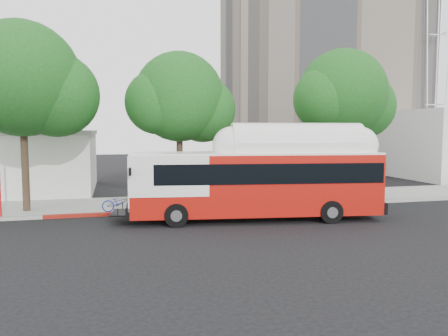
{
  "coord_description": "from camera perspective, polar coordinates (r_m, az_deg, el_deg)",
  "views": [
    {
      "loc": [
        -4.64,
        -18.43,
        4.3
      ],
      "look_at": [
        0.82,
        3.0,
        2.35
      ],
      "focal_mm": 35.0,
      "sensor_mm": 36.0,
      "label": 1
    }
  ],
  "objects": [
    {
      "name": "ground",
      "position": [
        19.49,
        -0.16,
        -7.71
      ],
      "size": [
        120.0,
        120.0,
        0.0
      ],
      "primitive_type": "plane",
      "color": "black",
      "rests_on": "ground"
    },
    {
      "name": "sidewalk",
      "position": [
        25.71,
        -3.71,
        -4.43
      ],
      "size": [
        60.0,
        5.0,
        0.15
      ],
      "primitive_type": "cube",
      "color": "gray",
      "rests_on": "ground"
    },
    {
      "name": "curb_strip",
      "position": [
        23.2,
        -2.52,
        -5.46
      ],
      "size": [
        60.0,
        0.3,
        0.15
      ],
      "primitive_type": "cube",
      "color": "gray",
      "rests_on": "ground"
    },
    {
      "name": "red_curb_segment",
      "position": [
        22.79,
        -9.97,
        -5.71
      ],
      "size": [
        10.0,
        0.32,
        0.16
      ],
      "primitive_type": "cube",
      "color": "maroon",
      "rests_on": "ground"
    },
    {
      "name": "street_tree_left",
      "position": [
        24.41,
        -23.77,
        10.04
      ],
      "size": [
        6.67,
        5.8,
        9.74
      ],
      "color": "#2D2116",
      "rests_on": "ground"
    },
    {
      "name": "street_tree_mid",
      "position": [
        24.87,
        -4.96,
        8.73
      ],
      "size": [
        5.75,
        5.0,
        8.62
      ],
      "color": "#2D2116",
      "rests_on": "ground"
    },
    {
      "name": "street_tree_right",
      "position": [
        28.14,
        15.96,
        8.83
      ],
      "size": [
        6.21,
        5.4,
        9.18
      ],
      "color": "#2D2116",
      "rests_on": "ground"
    },
    {
      "name": "apartment_tower",
      "position": [
        53.34,
        12.02,
        19.39
      ],
      "size": [
        18.0,
        18.0,
        37.0
      ],
      "color": "gray",
      "rests_on": "ground"
    },
    {
      "name": "transit_bus",
      "position": [
        20.78,
        4.44,
        -2.08
      ],
      "size": [
        12.71,
        4.12,
        3.7
      ],
      "rotation": [
        0.0,
        0.0,
        -0.14
      ],
      "color": "#A7120B",
      "rests_on": "ground"
    }
  ]
}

